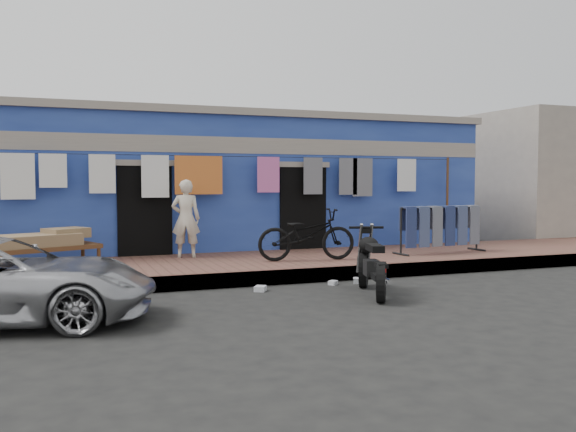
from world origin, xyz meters
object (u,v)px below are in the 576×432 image
object	(u,v)px
motorcycle	(372,262)
jeans_rack	(440,229)
charpoy	(46,249)
seated_person	(186,219)
bicycle	(307,229)

from	to	relation	value
motorcycle	jeans_rack	distance (m)	4.01
motorcycle	jeans_rack	xyz separation A→B (m)	(3.05, 2.58, 0.25)
motorcycle	charpoy	distance (m)	5.80
seated_person	motorcycle	distance (m)	4.33
bicycle	charpoy	world-z (taller)	bicycle
seated_person	charpoy	xyz separation A→B (m)	(-2.61, -0.45, -0.46)
charpoy	jeans_rack	bearing A→B (deg)	-4.84
seated_person	jeans_rack	distance (m)	5.37
jeans_rack	charpoy	bearing A→B (deg)	175.16
seated_person	jeans_rack	bearing A→B (deg)	-176.57
bicycle	jeans_rack	size ratio (longest dim) A/B	0.87
bicycle	motorcycle	bearing A→B (deg)	-169.52
bicycle	charpoy	size ratio (longest dim) A/B	0.90
charpoy	bicycle	bearing A→B (deg)	-10.05
seated_person	motorcycle	xyz separation A→B (m)	(2.19, -3.70, -0.51)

